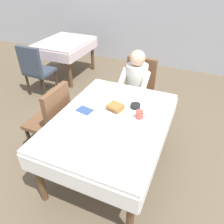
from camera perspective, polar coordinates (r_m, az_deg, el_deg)
ground_plane at (r=2.75m, az=-0.24°, el=-14.13°), size 14.00×14.00×0.00m
dining_table_main at (r=2.30m, az=-0.28°, el=-3.42°), size 1.12×1.52×0.74m
chair_diner at (r=3.31m, az=6.91°, el=6.81°), size 0.44×0.45×0.93m
diner_person at (r=3.11m, az=6.21°, el=7.83°), size 0.40×0.43×1.12m
chair_left_side at (r=2.71m, az=-15.37°, el=-1.30°), size 0.45×0.44×0.93m
plate_breakfast at (r=2.34m, az=0.80°, el=0.42°), size 0.28×0.28×0.02m
breakfast_stack at (r=2.33m, az=0.90°, el=1.30°), size 0.18×0.17×0.06m
cup_coffee at (r=2.24m, az=7.22°, el=-0.67°), size 0.11×0.08×0.08m
bowl_butter at (r=2.40m, az=6.16°, el=1.59°), size 0.11×0.11×0.04m
syrup_pitcher at (r=2.51m, az=-2.85°, el=3.71°), size 0.08×0.08×0.07m
fork_left_of_plate at (r=2.40m, az=-3.58°, el=1.08°), size 0.03×0.18×0.00m
knife_right_of_plate at (r=2.28m, az=5.02°, el=-1.03°), size 0.03×0.20×0.00m
spoon_near_edge at (r=2.08m, az=-2.57°, el=-4.86°), size 0.15×0.03×0.00m
napkin_folded at (r=2.37m, az=-7.19°, el=0.46°), size 0.19×0.15×0.01m
background_table_far at (r=4.76m, az=-12.18°, el=16.40°), size 0.92×1.12×0.74m
background_chair_empty at (r=4.10m, az=-19.43°, el=10.79°), size 0.44×0.45×0.93m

